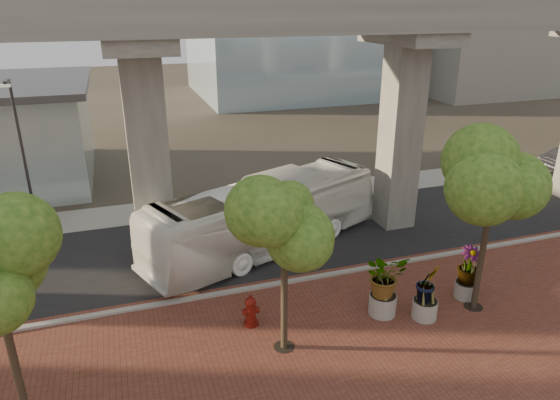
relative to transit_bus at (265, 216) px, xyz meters
name	(u,v)px	position (x,y,z in m)	size (l,w,h in m)	color
ground	(298,258)	(1.15, -1.28, -1.67)	(160.00, 160.00, 0.00)	#373128
brick_plaza	(387,373)	(1.15, -9.28, -1.64)	(70.00, 13.00, 0.06)	brown
asphalt_road	(284,239)	(1.15, 0.72, -1.65)	(90.00, 8.00, 0.04)	black
curb_strip	(315,278)	(1.15, -3.28, -1.59)	(70.00, 0.25, 0.16)	#A09C95
far_sidewalk	(254,199)	(1.15, 6.22, -1.64)	(90.00, 3.00, 0.06)	#A09C95
transit_viaduct	(284,88)	(1.15, 0.72, 5.62)	(72.00, 5.60, 12.40)	#9C988E
transit_bus	(265,216)	(0.00, 0.00, 0.00)	(2.81, 11.96, 3.33)	white
fire_hydrant	(251,311)	(-2.22, -5.54, -1.04)	(0.59, 0.53, 1.19)	#65110B
planter_front	(385,278)	(2.55, -6.40, -0.12)	(2.23, 2.23, 2.45)	#A19A91
planter_right	(469,267)	(6.15, -6.44, -0.30)	(2.01, 2.01, 2.15)	#ADAB9D
planter_left	(428,285)	(3.88, -7.11, -0.27)	(2.00, 2.00, 2.20)	#9B988C
street_tree_near_west	(284,233)	(-1.51, -7.10, 2.61)	(3.57, 3.57, 5.86)	#3F3424
street_tree_near_east	(494,185)	(6.04, -7.12, 3.27)	(3.99, 3.99, 6.72)	#3F3424
streetlamp_west	(22,152)	(-10.17, 4.32, 2.82)	(0.38, 1.11, 7.68)	#2C2B30
streetlamp_east	(407,112)	(10.85, 6.12, 2.89)	(0.39, 1.13, 7.80)	#28292D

